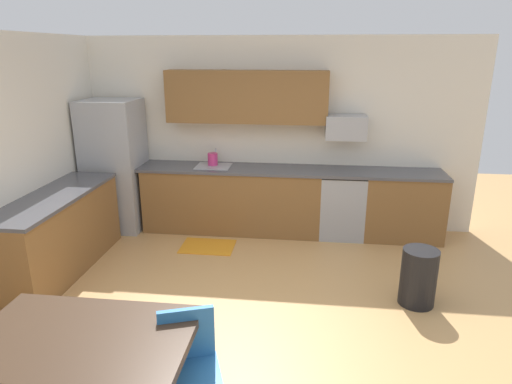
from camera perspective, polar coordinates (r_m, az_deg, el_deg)
The scene contains 18 objects.
ground_plane at distance 4.50m, azimuth -1.59°, elevation -16.15°, with size 12.00×12.00×0.00m, color tan.
wall_back at distance 6.48m, azimuth 1.76°, elevation 7.34°, with size 5.80×0.10×2.70m, color silver.
cabinet_run_back at distance 6.43m, azimuth -3.04°, elevation -1.04°, with size 2.50×0.60×0.90m, color brown.
cabinet_run_back_right at distance 6.48m, azimuth 18.15°, elevation -1.79°, with size 1.05×0.60×0.90m, color brown.
cabinet_run_left at distance 5.72m, azimuth -23.89°, elevation -5.03°, with size 0.60×2.00×0.90m, color brown.
countertop_back at distance 6.23m, azimuth 1.44°, elevation 2.88°, with size 4.80×0.64×0.04m, color #4C4C51.
countertop_left at distance 5.57m, azimuth -24.48°, elevation -0.54°, with size 0.64×2.00×0.04m, color #4C4C51.
upper_cabinets_back at distance 6.22m, azimuth -1.19°, elevation 12.03°, with size 2.20×0.34×0.70m, color brown.
refrigerator at distance 6.72m, azimuth -17.51°, elevation 3.22°, with size 0.76×0.70×1.86m, color #9EA0A5.
oven_range at distance 6.36m, azimuth 10.85°, elevation -1.51°, with size 0.60×0.60×0.91m.
microwave at distance 6.20m, azimuth 11.36°, elevation 8.10°, with size 0.54×0.36×0.32m, color #9EA0A5.
sink_basin at distance 6.36m, azimuth -5.43°, elevation 2.73°, with size 0.48×0.40×0.14m, color #A5A8AD.
sink_faucet at distance 6.49m, azimuth -5.13°, elevation 4.50°, with size 0.02×0.02×0.24m, color #B2B5BA.
dining_table at distance 3.22m, azimuth -21.33°, elevation -17.69°, with size 1.40×0.90×0.77m.
chair_near_table at distance 3.23m, azimuth -8.55°, elevation -20.74°, with size 0.51×0.51×0.85m.
trash_bin at distance 4.92m, azimuth 19.98°, elevation -10.14°, with size 0.36×0.36×0.60m, color black.
floor_mat at distance 6.05m, azimuth -6.16°, elevation -6.90°, with size 0.70×0.50×0.01m, color orange.
kettle at distance 6.38m, azimuth -5.53°, elevation 4.06°, with size 0.14×0.14×0.20m, color #CC3372.
Camera 1 is at (0.57, -3.70, 2.50)m, focal length 31.42 mm.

